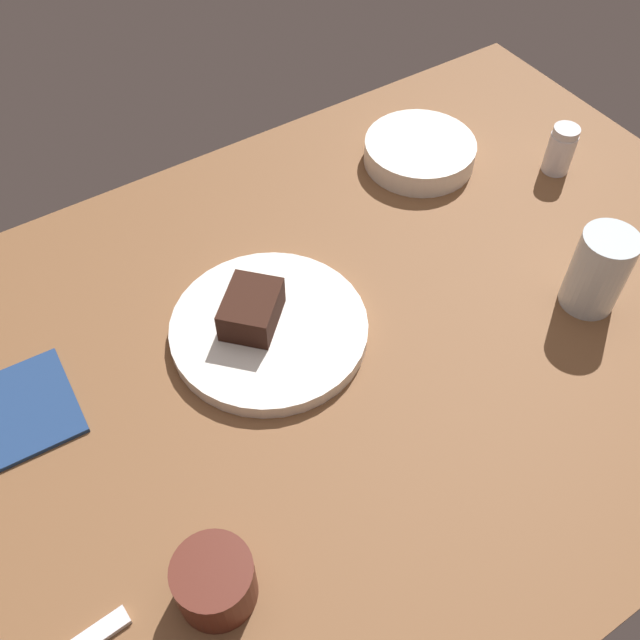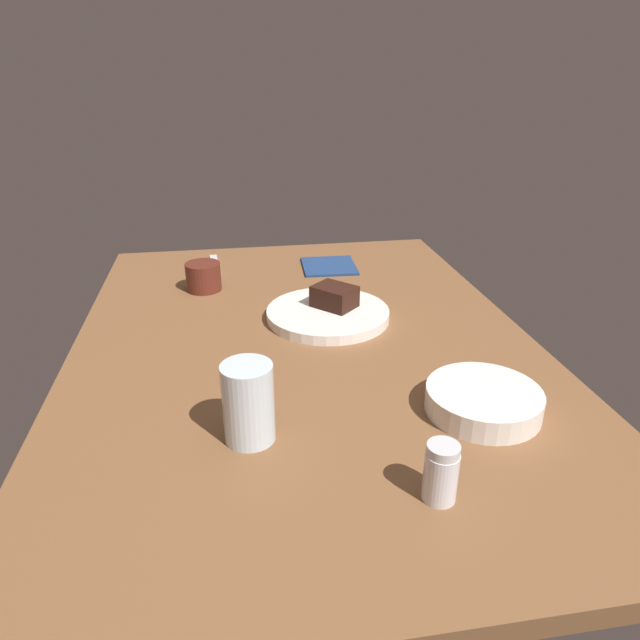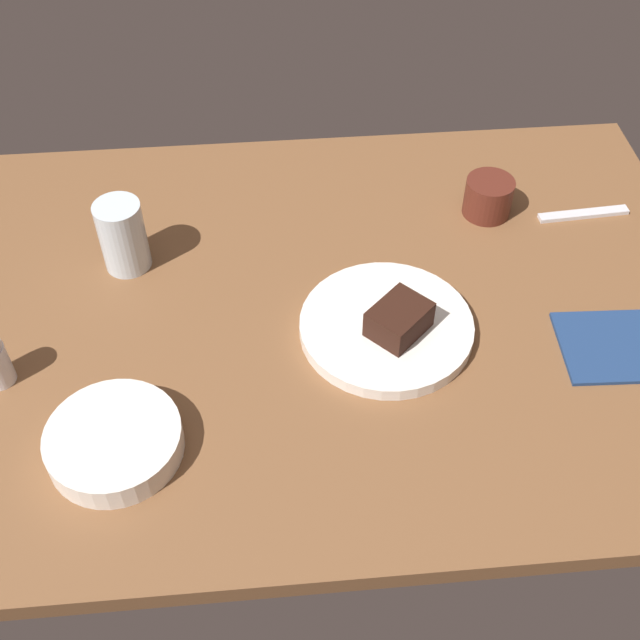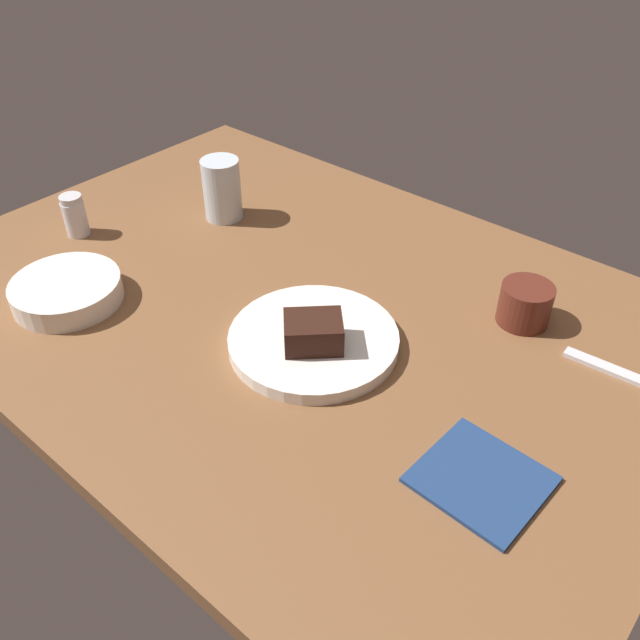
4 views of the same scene
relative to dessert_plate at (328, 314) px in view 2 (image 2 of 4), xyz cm
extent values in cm
cube|color=brown|center=(9.62, -5.86, -2.50)|extent=(120.00, 84.00, 3.00)
cylinder|color=white|center=(0.00, 0.00, 0.00)|extent=(24.48, 24.48, 2.00)
cube|color=black|center=(-1.35, 1.58, 3.14)|extent=(10.15, 10.10, 4.28)
cylinder|color=silver|center=(52.68, 3.96, 2.18)|extent=(4.07, 4.07, 6.35)
cylinder|color=silver|center=(52.68, 3.96, 5.95)|extent=(3.86, 3.86, 1.20)
cylinder|color=silver|center=(37.25, -17.41, 4.65)|extent=(6.98, 6.98, 11.30)
cylinder|color=white|center=(36.29, 16.68, 0.84)|extent=(16.87, 16.87, 3.67)
cylinder|color=#562319|center=(-20.09, -24.71, 2.12)|extent=(7.77, 7.77, 6.24)
cube|color=silver|center=(-35.78, -22.41, -0.65)|extent=(15.09, 2.80, 0.70)
cube|color=navy|center=(-30.56, 5.73, -0.70)|extent=(14.36, 13.62, 0.60)
camera|label=1|loc=(-23.89, -48.82, 69.10)|focal=39.79mm
camera|label=2|loc=(102.41, -18.47, 46.29)|focal=32.02mm
camera|label=3|loc=(15.97, 74.31, 83.16)|focal=44.83mm
camera|label=4|loc=(-48.32, 55.19, 61.48)|focal=37.52mm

